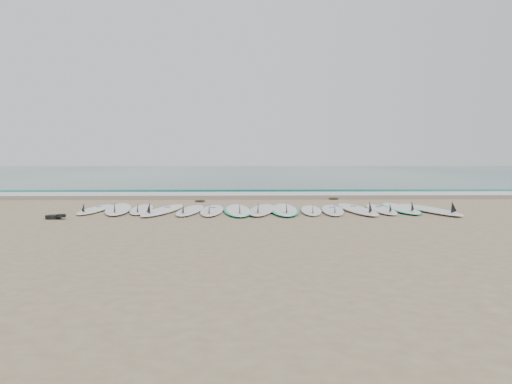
{
  "coord_description": "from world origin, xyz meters",
  "views": [
    {
      "loc": [
        -0.41,
        -12.01,
        1.3
      ],
      "look_at": [
        -0.11,
        0.92,
        0.4
      ],
      "focal_mm": 35.0,
      "sensor_mm": 36.0,
      "label": 1
    }
  ],
  "objects_px": {
    "surfboard_0": "(95,209)",
    "surfboard_7": "(262,209)",
    "surfboard_14": "(431,209)",
    "leash_coil": "(55,217)"
  },
  "relations": [
    {
      "from": "surfboard_0",
      "to": "surfboard_7",
      "type": "xyz_separation_m",
      "value": [
        4.04,
        -0.23,
        0.01
      ]
    },
    {
      "from": "surfboard_0",
      "to": "surfboard_14",
      "type": "bearing_deg",
      "value": -1.28
    },
    {
      "from": "surfboard_0",
      "to": "surfboard_14",
      "type": "height_order",
      "value": "surfboard_14"
    },
    {
      "from": "surfboard_0",
      "to": "surfboard_14",
      "type": "distance_m",
      "value": 8.08
    },
    {
      "from": "leash_coil",
      "to": "surfboard_0",
      "type": "bearing_deg",
      "value": 75.55
    },
    {
      "from": "surfboard_7",
      "to": "leash_coil",
      "type": "bearing_deg",
      "value": -156.68
    },
    {
      "from": "leash_coil",
      "to": "surfboard_14",
      "type": "bearing_deg",
      "value": 8.07
    },
    {
      "from": "surfboard_14",
      "to": "leash_coil",
      "type": "relative_size",
      "value": 6.31
    },
    {
      "from": "surfboard_0",
      "to": "surfboard_7",
      "type": "relative_size",
      "value": 0.84
    },
    {
      "from": "surfboard_7",
      "to": "surfboard_14",
      "type": "height_order",
      "value": "surfboard_14"
    }
  ]
}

